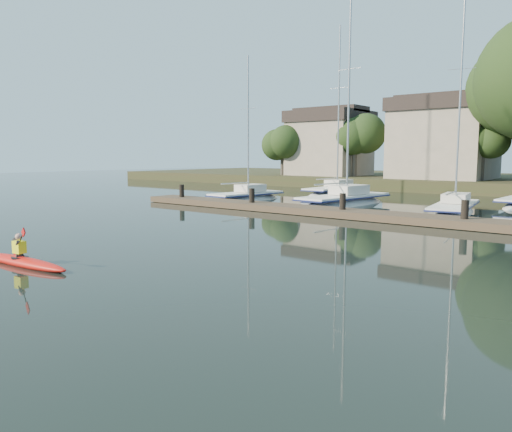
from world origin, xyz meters
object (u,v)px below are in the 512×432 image
Objects in this scene: dock at (398,217)px; sailboat_0 at (246,203)px; kayak at (22,260)px; sailboat_5 at (336,196)px; sailboat_1 at (344,208)px; sailboat_2 at (454,216)px.

sailboat_0 is (-12.70, 3.91, -0.38)m from dock.
sailboat_5 reaches higher than kayak.
kayak reaches higher than dock.
sailboat_0 is 9.04m from sailboat_5.
dock is at bearing -12.68° from sailboat_0.
sailboat_5 is (-4.89, 7.42, 0.02)m from sailboat_1.
sailboat_5 is at bearing 129.50° from sailboat_1.
sailboat_1 is at bearing -57.68° from sailboat_5.
sailboat_1 is (6.87, 1.39, -0.02)m from sailboat_0.
sailboat_2 is at bearing 79.13° from dock.
sailboat_1 is 1.00× the size of sailboat_5.
sailboat_0 is at bearing 176.14° from sailboat_2.
sailboat_2 reaches higher than sailboat_0.
sailboat_5 is at bearing 138.06° from sailboat_2.
sailboat_5 reaches higher than sailboat_2.
dock is 3.09× the size of sailboat_0.
dock is 16.64m from sailboat_5.
sailboat_2 reaches higher than kayak.
kayak is at bearing -63.18° from sailboat_0.
sailboat_5 reaches higher than sailboat_1.
sailboat_5 reaches higher than sailboat_0.
sailboat_1 is at bearing 88.35° from kayak.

